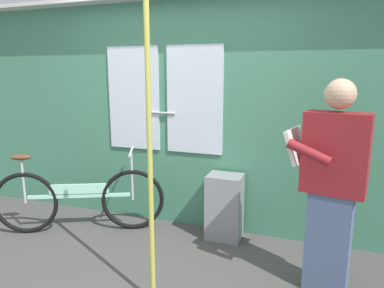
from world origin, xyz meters
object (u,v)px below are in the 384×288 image
Objects in this scene: passenger_reading_newspaper at (331,184)px; trash_bin_by_wall at (225,207)px; bicycle_near_door at (79,199)px; handrail_pole at (150,144)px.

passenger_reading_newspaper is 1.22m from trash_bin_by_wall.
passenger_reading_newspaper reaches higher than bicycle_near_door.
trash_bin_by_wall is (-0.94, 0.58, -0.52)m from passenger_reading_newspaper.
bicycle_near_door is at bearing -166.22° from trash_bin_by_wall.
bicycle_near_door is 0.68× the size of handrail_pole.
trash_bin_by_wall is (1.47, 0.36, -0.02)m from bicycle_near_door.
handrail_pole reaches higher than trash_bin_by_wall.
bicycle_near_door is 1.69m from handrail_pole.
bicycle_near_door is 2.44× the size of trash_bin_by_wall.
trash_bin_by_wall is at bearing -20.13° from passenger_reading_newspaper.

